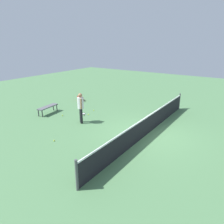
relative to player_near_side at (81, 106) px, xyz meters
The scene contains 10 objects.
ground_plane 3.93m from the player_near_side, 99.62° to the left, with size 40.00×40.00×0.00m, color #4C7A4C.
court_net 3.83m from the player_near_side, 99.62° to the left, with size 10.09×0.09×1.07m.
player_near_side is the anchor object (origin of this frame).
tennis_racket_near_player 1.78m from the player_near_side, 142.31° to the right, with size 0.49×0.57×0.03m.
tennis_ball_near_player 1.99m from the player_near_side, 96.50° to the right, with size 0.07×0.07×0.07m, color #C6E033.
tennis_ball_by_net 2.71m from the player_near_side, 12.18° to the left, with size 0.07×0.07×0.07m, color #C6E033.
tennis_ball_midcourt 2.38m from the player_near_side, 159.73° to the right, with size 0.07×0.07×0.07m, color #C6E033.
tennis_ball_baseline 1.65m from the player_near_side, 157.11° to the right, with size 0.07×0.07×0.07m, color #C6E033.
courtside_bench 2.88m from the player_near_side, 90.31° to the right, with size 1.54×0.61×0.48m.
equipment_bag 4.89m from the player_near_side, 137.23° to the right, with size 0.66×0.83×0.28m.
Camera 1 is at (8.97, 3.97, 4.42)m, focal length 34.22 mm.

